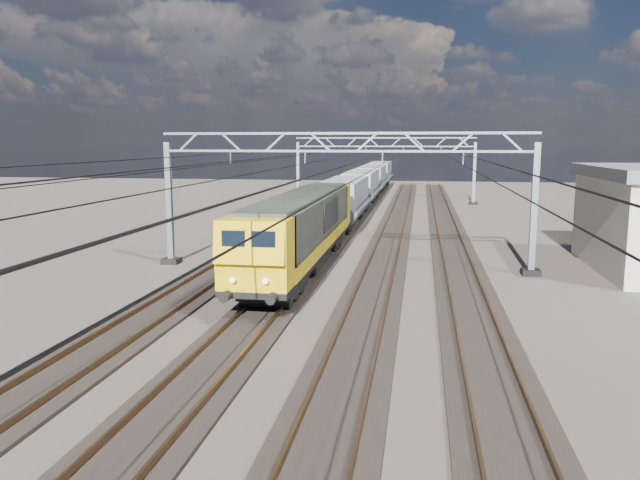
# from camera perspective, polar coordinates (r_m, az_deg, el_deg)

# --- Properties ---
(ground) EXTENTS (160.00, 160.00, 0.00)m
(ground) POSITION_cam_1_polar(r_m,az_deg,el_deg) (28.97, 1.12, -4.24)
(ground) COLOR #29241F
(ground) RESTS_ON ground
(track_outer_west) EXTENTS (2.60, 140.00, 0.30)m
(track_outer_west) POSITION_cam_1_polar(r_m,az_deg,el_deg) (30.36, -10.18, -3.63)
(track_outer_west) COLOR black
(track_outer_west) RESTS_ON ground
(track_loco) EXTENTS (2.60, 140.00, 0.30)m
(track_loco) POSITION_cam_1_polar(r_m,az_deg,el_deg) (29.29, -2.76, -3.96)
(track_loco) COLOR black
(track_loco) RESTS_ON ground
(track_inner_east) EXTENTS (2.60, 140.00, 0.30)m
(track_inner_east) POSITION_cam_1_polar(r_m,az_deg,el_deg) (28.75, 5.08, -4.23)
(track_inner_east) COLOR black
(track_inner_east) RESTS_ON ground
(track_outer_east) EXTENTS (2.60, 140.00, 0.30)m
(track_outer_east) POSITION_cam_1_polar(r_m,az_deg,el_deg) (28.75, 13.08, -4.43)
(track_outer_east) COLOR black
(track_outer_east) RESTS_ON ground
(catenary_gantry_mid) EXTENTS (19.90, 0.90, 7.11)m
(catenary_gantry_mid) POSITION_cam_1_polar(r_m,az_deg,el_deg) (32.28, 2.14, 4.14)
(catenary_gantry_mid) COLOR #959BA2
(catenary_gantry_mid) RESTS_ON ground
(catenary_gantry_far) EXTENTS (19.90, 0.90, 7.11)m
(catenary_gantry_far) POSITION_cam_1_polar(r_m,az_deg,el_deg) (68.09, 5.90, 6.63)
(catenary_gantry_far) COLOR #959BA2
(catenary_gantry_far) RESTS_ON ground
(overhead_wires) EXTENTS (12.03, 140.00, 0.53)m
(overhead_wires) POSITION_cam_1_polar(r_m,az_deg,el_deg) (36.15, 2.95, 7.58)
(overhead_wires) COLOR black
(overhead_wires) RESTS_ON ground
(locomotive) EXTENTS (2.76, 21.10, 3.62)m
(locomotive) POSITION_cam_1_polar(r_m,az_deg,el_deg) (31.98, -1.61, 1.25)
(locomotive) COLOR black
(locomotive) RESTS_ON ground
(hopper_wagon_lead) EXTENTS (3.38, 13.00, 3.25)m
(hopper_wagon_lead) POSITION_cam_1_polar(r_m,az_deg,el_deg) (49.38, 2.24, 3.86)
(hopper_wagon_lead) COLOR black
(hopper_wagon_lead) RESTS_ON ground
(hopper_wagon_mid) EXTENTS (3.38, 13.00, 3.25)m
(hopper_wagon_mid) POSITION_cam_1_polar(r_m,az_deg,el_deg) (63.45, 3.80, 4.97)
(hopper_wagon_mid) COLOR black
(hopper_wagon_mid) RESTS_ON ground
(hopper_wagon_third) EXTENTS (3.38, 13.00, 3.25)m
(hopper_wagon_third) POSITION_cam_1_polar(r_m,az_deg,el_deg) (77.58, 4.80, 5.68)
(hopper_wagon_third) COLOR black
(hopper_wagon_third) RESTS_ON ground
(hopper_wagon_fourth) EXTENTS (3.38, 13.00, 3.25)m
(hopper_wagon_fourth) POSITION_cam_1_polar(r_m,az_deg,el_deg) (91.72, 5.49, 6.17)
(hopper_wagon_fourth) COLOR black
(hopper_wagon_fourth) RESTS_ON ground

